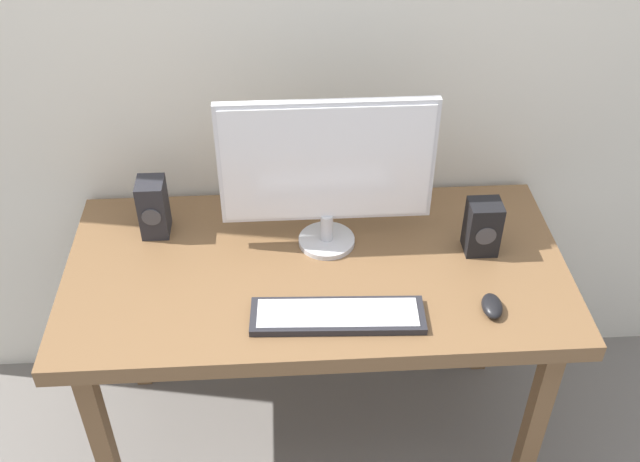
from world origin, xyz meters
name	(u,v)px	position (x,y,z in m)	size (l,w,h in m)	color
ground_plane	(317,432)	(0.00, 0.00, 0.00)	(6.00, 6.00, 0.00)	slate
desk	(316,285)	(0.00, 0.00, 0.68)	(1.40, 0.70, 0.76)	brown
monitor	(327,169)	(0.04, 0.10, 1.01)	(0.58, 0.16, 0.45)	silver
keyboard_primary	(338,316)	(0.04, -0.21, 0.77)	(0.45, 0.14, 0.02)	#232328
mouse	(492,306)	(0.44, -0.21, 0.78)	(0.05, 0.09, 0.03)	black
speaker_right	(482,227)	(0.47, 0.04, 0.84)	(0.09, 0.09, 0.16)	black
speaker_left	(153,207)	(-0.46, 0.18, 0.85)	(0.08, 0.10, 0.18)	#232328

